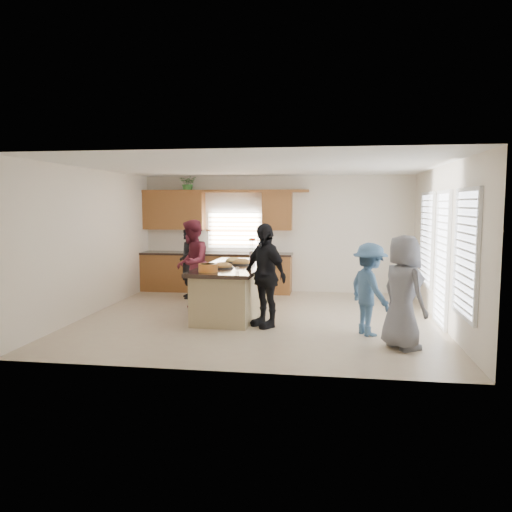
% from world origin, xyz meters
% --- Properties ---
extents(floor, '(6.50, 6.50, 0.00)m').
position_xyz_m(floor, '(0.00, 0.00, 0.00)').
color(floor, '#BFAE8E').
rests_on(floor, ground).
extents(room_shell, '(6.52, 6.02, 2.81)m').
position_xyz_m(room_shell, '(0.00, 0.00, 1.90)').
color(room_shell, silver).
rests_on(room_shell, ground).
extents(back_cabinetry, '(4.08, 0.66, 2.46)m').
position_xyz_m(back_cabinetry, '(-1.47, 2.73, 0.91)').
color(back_cabinetry, brown).
rests_on(back_cabinetry, ground).
extents(right_wall_glazing, '(0.06, 4.00, 2.25)m').
position_xyz_m(right_wall_glazing, '(3.22, -0.13, 1.34)').
color(right_wall_glazing, white).
rests_on(right_wall_glazing, ground).
extents(island, '(1.25, 2.74, 0.95)m').
position_xyz_m(island, '(-0.54, 0.32, 0.45)').
color(island, tan).
rests_on(island, ground).
extents(platter_front, '(0.40, 0.40, 0.16)m').
position_xyz_m(platter_front, '(-0.65, -0.12, 0.98)').
color(platter_front, black).
rests_on(platter_front, island).
extents(platter_mid, '(0.40, 0.40, 0.16)m').
position_xyz_m(platter_mid, '(-0.40, 0.49, 0.98)').
color(platter_mid, black).
rests_on(platter_mid, island).
extents(platter_back, '(0.35, 0.35, 0.14)m').
position_xyz_m(platter_back, '(-0.63, 0.80, 0.98)').
color(platter_back, black).
rests_on(platter_back, island).
extents(salad_bowl, '(0.34, 0.34, 0.14)m').
position_xyz_m(salad_bowl, '(-0.79, -0.68, 1.03)').
color(salad_bowl, orange).
rests_on(salad_bowl, island).
extents(clear_cup, '(0.07, 0.07, 0.10)m').
position_xyz_m(clear_cup, '(-0.28, -0.67, 1.00)').
color(clear_cup, white).
rests_on(clear_cup, island).
extents(plate_stack, '(0.20, 0.20, 0.05)m').
position_xyz_m(plate_stack, '(-0.68, 1.12, 0.97)').
color(plate_stack, '#A481BB').
rests_on(plate_stack, island).
extents(flower_vase, '(0.14, 0.14, 0.45)m').
position_xyz_m(flower_vase, '(-0.33, 1.37, 1.19)').
color(flower_vase, silver).
rests_on(flower_vase, island).
extents(potted_plant, '(0.45, 0.40, 0.46)m').
position_xyz_m(potted_plant, '(-2.13, 2.82, 2.63)').
color(potted_plant, '#3A7A31').
rests_on(potted_plant, back_cabinetry).
extents(woman_left_back, '(0.59, 0.69, 1.60)m').
position_xyz_m(woman_left_back, '(-1.86, 1.77, 0.80)').
color(woman_left_back, black).
rests_on(woman_left_back, ground).
extents(woman_left_mid, '(0.77, 0.94, 1.80)m').
position_xyz_m(woman_left_mid, '(-1.53, 0.92, 0.90)').
color(woman_left_mid, maroon).
rests_on(woman_left_mid, ground).
extents(woman_left_front, '(1.05, 1.06, 1.80)m').
position_xyz_m(woman_left_front, '(0.19, -0.58, 0.90)').
color(woman_left_front, black).
rests_on(woman_left_front, ground).
extents(woman_right_back, '(0.94, 1.12, 1.51)m').
position_xyz_m(woman_right_back, '(1.94, -0.90, 0.75)').
color(woman_right_back, '#395A7C').
rests_on(woman_right_back, ground).
extents(woman_right_front, '(0.88, 0.98, 1.68)m').
position_xyz_m(woman_right_front, '(2.37, -1.61, 0.84)').
color(woman_right_front, slate).
rests_on(woman_right_front, ground).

